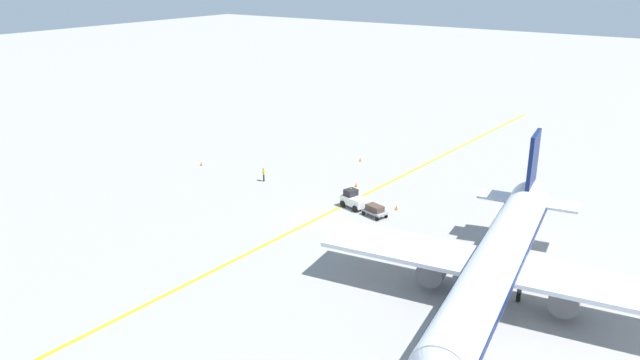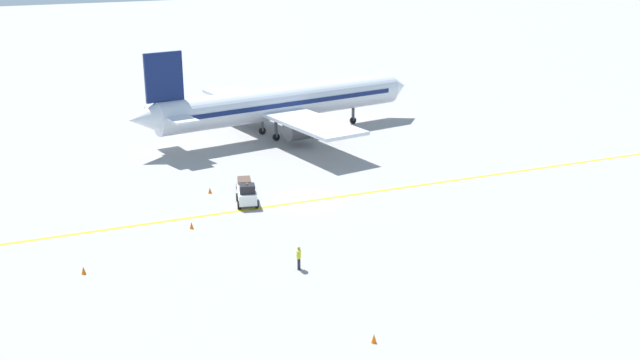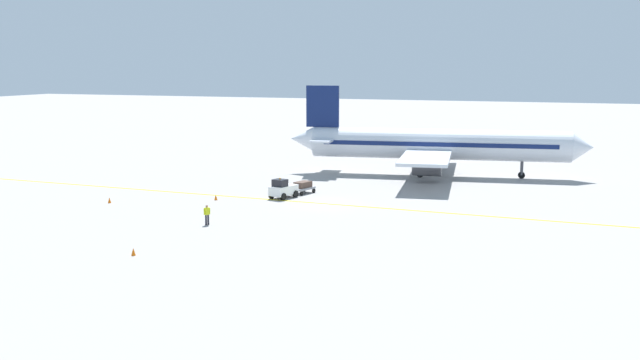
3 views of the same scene
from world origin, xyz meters
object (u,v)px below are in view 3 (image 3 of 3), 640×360
traffic_cone_mid_apron (281,188)px  traffic_cone_by_wingtip (109,200)px  baggage_tug_white (283,189)px  traffic_cone_near_nose (216,197)px  baggage_cart_trailing (303,186)px  ground_crew_worker (207,214)px  traffic_cone_far_edge (133,252)px  airplane_at_gate (435,145)px

traffic_cone_mid_apron → traffic_cone_by_wingtip: (12.32, -12.60, 0.00)m
baggage_tug_white → traffic_cone_near_nose: bearing=-60.6°
baggage_tug_white → baggage_cart_trailing: baggage_tug_white is taller
baggage_tug_white → traffic_cone_by_wingtip: (8.13, -14.62, -0.63)m
baggage_tug_white → traffic_cone_near_nose: baggage_tug_white is taller
ground_crew_worker → traffic_cone_by_wingtip: size_ratio=3.05×
traffic_cone_far_edge → baggage_cart_trailing: bearing=176.0°
baggage_tug_white → airplane_at_gate: bearing=150.7°
airplane_at_gate → ground_crew_worker: bearing=-20.0°
traffic_cone_mid_apron → traffic_cone_far_edge: 28.44m
baggage_cart_trailing → ground_crew_worker: 16.87m
baggage_tug_white → traffic_cone_mid_apron: size_ratio=5.98×
ground_crew_worker → traffic_cone_mid_apron: (-17.76, -0.95, -0.63)m
airplane_at_gate → baggage_cart_trailing: 19.79m
baggage_cart_trailing → ground_crew_worker: size_ratio=1.71×
traffic_cone_by_wingtip → traffic_cone_far_edge: bearing=40.1°
airplane_at_gate → baggage_cart_trailing: airplane_at_gate is taller
traffic_cone_near_nose → baggage_tug_white: bearing=119.4°
airplane_at_gate → ground_crew_worker: 35.69m
baggage_tug_white → ground_crew_worker: size_ratio=1.96×
airplane_at_gate → traffic_cone_mid_apron: size_ratio=64.54×
traffic_cone_near_nose → traffic_cone_by_wingtip: 10.12m
airplane_at_gate → ground_crew_worker: airplane_at_gate is taller
ground_crew_worker → traffic_cone_mid_apron: 17.80m
traffic_cone_near_nose → airplane_at_gate: bearing=143.8°
ground_crew_worker → traffic_cone_by_wingtip: (-5.44, -13.55, -0.63)m
airplane_at_gate → traffic_cone_near_nose: airplane_at_gate is taller
traffic_cone_near_nose → traffic_cone_far_edge: (20.99, 4.71, 0.00)m
traffic_cone_mid_apron → traffic_cone_by_wingtip: size_ratio=1.00×
baggage_cart_trailing → traffic_cone_mid_apron: (-1.01, -2.90, -0.49)m
baggage_cart_trailing → traffic_cone_far_edge: size_ratio=5.24×
ground_crew_worker → traffic_cone_near_nose: ground_crew_worker is taller
baggage_cart_trailing → traffic_cone_near_nose: 9.25m
ground_crew_worker → baggage_cart_trailing: bearing=173.4°
baggage_cart_trailing → traffic_cone_mid_apron: 3.11m
baggage_cart_trailing → traffic_cone_far_edge: bearing=-4.0°
airplane_at_gate → baggage_cart_trailing: (16.68, -10.24, -2.95)m
ground_crew_worker → traffic_cone_by_wingtip: bearing=-111.9°
airplane_at_gate → traffic_cone_far_edge: airplane_at_gate is taller
traffic_cone_far_edge → traffic_cone_by_wingtip: bearing=-139.9°
traffic_cone_near_nose → traffic_cone_far_edge: same height
traffic_cone_by_wingtip → traffic_cone_near_nose: bearing=118.9°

